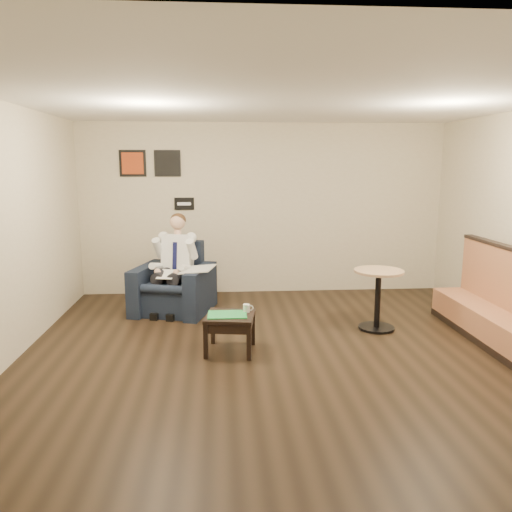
{
  "coord_description": "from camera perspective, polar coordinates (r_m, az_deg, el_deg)",
  "views": [
    {
      "loc": [
        -0.72,
        -5.23,
        2.14
      ],
      "look_at": [
        -0.25,
        1.2,
        0.95
      ],
      "focal_mm": 35.0,
      "sensor_mm": 36.0,
      "label": 1
    }
  ],
  "objects": [
    {
      "name": "green_folder",
      "position": [
        5.73,
        -3.31,
        -6.7
      ],
      "size": [
        0.45,
        0.32,
        0.01
      ],
      "primitive_type": "cube",
      "rotation": [
        0.0,
        0.0,
        -0.02
      ],
      "color": "green",
      "rests_on": "side_table"
    },
    {
      "name": "ceiling",
      "position": [
        5.32,
        3.82,
        17.58
      ],
      "size": [
        6.0,
        6.0,
        0.02
      ],
      "primitive_type": "cube",
      "color": "white",
      "rests_on": "wall_back"
    },
    {
      "name": "coffee_mug",
      "position": [
        5.83,
        -1.1,
        -5.98
      ],
      "size": [
        0.09,
        0.09,
        0.09
      ],
      "primitive_type": "cylinder",
      "rotation": [
        0.0,
        0.0,
        -0.16
      ],
      "color": "white",
      "rests_on": "side_table"
    },
    {
      "name": "art_print_right",
      "position": [
        8.26,
        -10.09,
        10.39
      ],
      "size": [
        0.42,
        0.03,
        0.42
      ],
      "primitive_type": "cube",
      "color": "black",
      "rests_on": "wall_back"
    },
    {
      "name": "side_table",
      "position": [
        5.82,
        -2.96,
        -8.79
      ],
      "size": [
        0.62,
        0.62,
        0.44
      ],
      "primitive_type": "cube",
      "rotation": [
        0.0,
        0.0,
        -0.16
      ],
      "color": "black",
      "rests_on": "ground"
    },
    {
      "name": "cafe_table",
      "position": [
        6.72,
        13.72,
        -4.87
      ],
      "size": [
        0.76,
        0.76,
        0.79
      ],
      "primitive_type": "cylinder",
      "rotation": [
        0.0,
        0.0,
        0.22
      ],
      "color": "tan",
      "rests_on": "ground"
    },
    {
      "name": "seating_sign",
      "position": [
        8.26,
        -8.21,
        5.93
      ],
      "size": [
        0.32,
        0.02,
        0.2
      ],
      "primitive_type": "cube",
      "color": "black",
      "rests_on": "wall_back"
    },
    {
      "name": "ground",
      "position": [
        5.7,
        3.47,
        -11.6
      ],
      "size": [
        6.0,
        6.0,
        0.0
      ],
      "primitive_type": "plane",
      "color": "black",
      "rests_on": "ground"
    },
    {
      "name": "smartphone",
      "position": [
        5.89,
        -2.3,
        -6.23
      ],
      "size": [
        0.15,
        0.11,
        0.01
      ],
      "primitive_type": "cube",
      "rotation": [
        0.0,
        0.0,
        -0.33
      ],
      "color": "black",
      "rests_on": "side_table"
    },
    {
      "name": "newspaper",
      "position": [
        7.1,
        -6.66,
        -1.49
      ],
      "size": [
        0.54,
        0.62,
        0.01
      ],
      "primitive_type": "cube",
      "rotation": [
        0.0,
        0.0,
        -0.22
      ],
      "color": "silver",
      "rests_on": "armchair"
    },
    {
      "name": "seated_man",
      "position": [
        7.22,
        -9.85,
        -1.34
      ],
      "size": [
        0.89,
        1.11,
        1.36
      ],
      "primitive_type": null,
      "rotation": [
        0.0,
        0.0,
        -0.27
      ],
      "color": "silver",
      "rests_on": "armchair"
    },
    {
      "name": "art_print_left",
      "position": [
        8.33,
        -13.91,
        10.25
      ],
      "size": [
        0.42,
        0.03,
        0.42
      ],
      "primitive_type": "cube",
      "color": "#B43D16",
      "rests_on": "wall_back"
    },
    {
      "name": "armchair",
      "position": [
        7.38,
        -9.44,
        -2.53
      ],
      "size": [
        1.27,
        1.27,
        0.99
      ],
      "primitive_type": "cube",
      "rotation": [
        0.0,
        0.0,
        -0.27
      ],
      "color": "black",
      "rests_on": "ground"
    },
    {
      "name": "banquette",
      "position": [
        6.74,
        25.44,
        -4.04
      ],
      "size": [
        0.53,
        2.22,
        1.13
      ],
      "primitive_type": "cube",
      "color": "#A86641",
      "rests_on": "ground"
    },
    {
      "name": "wall_back",
      "position": [
        8.3,
        0.85,
        5.36
      ],
      "size": [
        6.0,
        0.02,
        2.8
      ],
      "primitive_type": "cube",
      "color": "beige",
      "rests_on": "ground"
    },
    {
      "name": "lap_papers",
      "position": [
        7.13,
        -10.15,
        -2.06
      ],
      "size": [
        0.29,
        0.36,
        0.01
      ],
      "primitive_type": "cube",
      "rotation": [
        0.0,
        0.0,
        -0.2
      ],
      "color": "white",
      "rests_on": "seated_man"
    },
    {
      "name": "wall_front",
      "position": [
        2.46,
        13.12,
        -7.33
      ],
      "size": [
        6.0,
        0.02,
        2.8
      ],
      "primitive_type": "cube",
      "color": "beige",
      "rests_on": "ground"
    }
  ]
}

